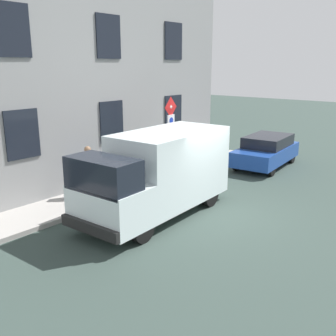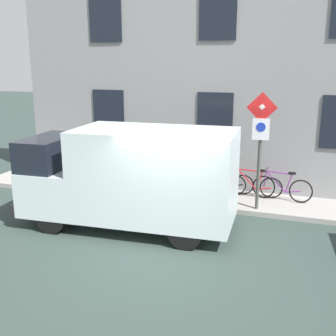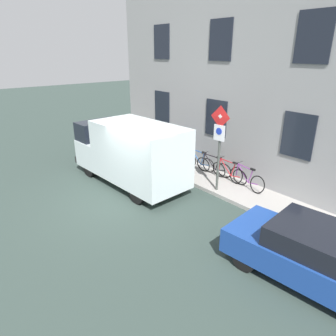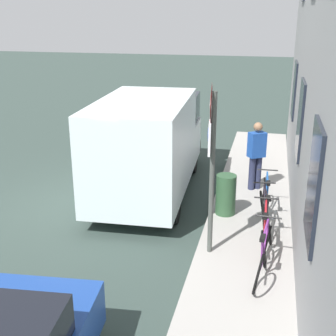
# 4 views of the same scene
# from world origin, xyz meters

# --- Properties ---
(ground_plane) EXTENTS (80.00, 80.00, 0.00)m
(ground_plane) POSITION_xyz_m (0.00, 0.00, 0.00)
(ground_plane) COLOR #31403B
(sidewalk_slab) EXTENTS (1.78, 15.06, 0.14)m
(sidewalk_slab) POSITION_xyz_m (3.73, 0.00, 0.07)
(sidewalk_slab) COLOR #A49F99
(sidewalk_slab) RESTS_ON ground_plane
(building_facade) EXTENTS (0.75, 13.06, 7.48)m
(building_facade) POSITION_xyz_m (4.96, 0.00, 3.74)
(building_facade) COLOR gray
(building_facade) RESTS_ON ground_plane
(sign_post_stacked) EXTENTS (0.17, 0.56, 3.03)m
(sign_post_stacked) POSITION_xyz_m (3.05, -1.55, 2.18)
(sign_post_stacked) COLOR #474C47
(sign_post_stacked) RESTS_ON sidewalk_slab
(delivery_van) EXTENTS (2.29, 5.43, 2.50)m
(delivery_van) POSITION_xyz_m (1.14, 1.29, 1.33)
(delivery_van) COLOR silver
(delivery_van) RESTS_ON ground_plane
(bicycle_purple) EXTENTS (0.46, 1.72, 0.89)m
(bicycle_purple) POSITION_xyz_m (4.06, -2.14, 0.51)
(bicycle_purple) COLOR black
(bicycle_purple) RESTS_ON sidewalk_slab
(bicycle_red) EXTENTS (0.46, 1.71, 0.89)m
(bicycle_red) POSITION_xyz_m (4.06, -1.31, 0.51)
(bicycle_red) COLOR black
(bicycle_red) RESTS_ON sidewalk_slab
(bicycle_black) EXTENTS (0.48, 1.71, 0.89)m
(bicycle_black) POSITION_xyz_m (4.06, -0.47, 0.51)
(bicycle_black) COLOR black
(bicycle_black) RESTS_ON sidewalk_slab
(bicycle_blue) EXTENTS (0.46, 1.71, 0.89)m
(bicycle_blue) POSITION_xyz_m (4.06, 0.36, 0.51)
(bicycle_blue) COLOR black
(bicycle_blue) RESTS_ON sidewalk_slab
(pedestrian) EXTENTS (0.48, 0.44, 1.72)m
(pedestrian) POSITION_xyz_m (3.74, 1.84, 1.07)
(pedestrian) COLOR #262B47
(pedestrian) RESTS_ON sidewalk_slab
(litter_bin) EXTENTS (0.44, 0.44, 0.90)m
(litter_bin) POSITION_xyz_m (3.19, 0.19, 0.59)
(litter_bin) COLOR #2D5133
(litter_bin) RESTS_ON sidewalk_slab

